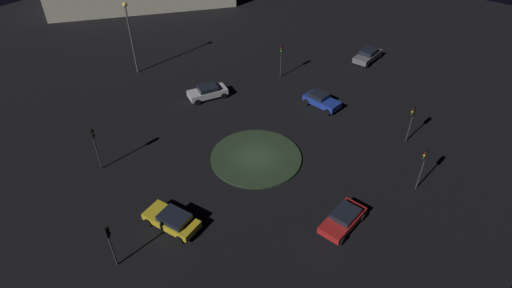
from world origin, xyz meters
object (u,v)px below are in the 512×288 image
at_px(traffic_light_southeast, 412,118).
at_px(car_grey, 368,55).
at_px(car_blue, 321,100).
at_px(car_red, 343,219).
at_px(streetlamp_north, 129,27).
at_px(traffic_light_south, 424,163).
at_px(car_silver, 208,92).
at_px(traffic_light_northwest, 94,141).
at_px(traffic_light_northeast, 281,54).
at_px(car_yellow, 172,220).
at_px(traffic_light_west, 109,238).

bearing_deg(traffic_light_southeast, car_grey, -99.59).
bearing_deg(car_grey, car_blue, 5.15).
relative_size(car_red, streetlamp_north, 0.49).
bearing_deg(traffic_light_south, car_silver, -20.97).
relative_size(car_silver, traffic_light_southeast, 1.20).
distance_m(car_silver, car_grey, 21.59).
xyz_separation_m(traffic_light_northwest, streetlamp_north, (13.47, 11.76, 2.70)).
relative_size(traffic_light_south, traffic_light_northeast, 0.97).
relative_size(car_grey, traffic_light_southeast, 1.21).
distance_m(traffic_light_south, traffic_light_northwest, 27.01).
bearing_deg(car_yellow, car_silver, -61.05).
height_order(car_grey, streetlamp_north, streetlamp_north).
relative_size(car_yellow, streetlamp_north, 0.52).
xyz_separation_m(car_red, traffic_light_northeast, (15.98, 17.19, 2.25)).
xyz_separation_m(traffic_light_northeast, streetlamp_north, (-9.83, 14.42, 2.79)).
bearing_deg(car_red, traffic_light_northwest, -67.32).
relative_size(car_red, traffic_light_northeast, 1.02).
xyz_separation_m(car_red, streetlamp_north, (6.15, 31.61, 5.04)).
distance_m(car_grey, traffic_light_southeast, 17.12).
height_order(car_silver, traffic_light_northwest, traffic_light_northwest).
xyz_separation_m(car_red, traffic_light_northwest, (-7.32, 19.85, 2.34)).
bearing_deg(traffic_light_west, traffic_light_northwest, 61.41).
distance_m(traffic_light_west, streetlamp_north, 28.53).
bearing_deg(traffic_light_south, streetlamp_north, -19.55).
relative_size(car_grey, car_red, 1.10).
bearing_deg(streetlamp_north, traffic_light_west, -131.78).
distance_m(car_grey, traffic_light_west, 39.18).
relative_size(car_silver, car_red, 1.10).
distance_m(car_blue, traffic_light_south, 14.32).
bearing_deg(car_blue, streetlamp_north, -155.33).
distance_m(car_red, traffic_light_west, 16.62).
relative_size(car_grey, traffic_light_south, 1.15).
bearing_deg(traffic_light_south, traffic_light_southeast, -82.34).
bearing_deg(traffic_light_northeast, car_blue, 42.49).
bearing_deg(car_red, car_blue, -140.78).
distance_m(traffic_light_southeast, traffic_light_northeast, 17.09).
bearing_deg(traffic_light_northeast, car_silver, -48.94).
xyz_separation_m(traffic_light_southeast, streetlamp_north, (-6.92, 31.26, 3.00)).
bearing_deg(car_blue, traffic_light_west, -84.73).
xyz_separation_m(car_silver, traffic_light_south, (0.20, -23.56, 2.07)).
bearing_deg(car_silver, traffic_light_northwest, -150.90).
height_order(car_red, streetlamp_north, streetlamp_north).
xyz_separation_m(traffic_light_southeast, traffic_light_west, (-25.82, 10.09, 0.06)).
distance_m(car_silver, traffic_light_southeast, 21.30).
bearing_deg(traffic_light_southeast, streetlamp_north, -35.68).
bearing_deg(car_silver, streetlamp_north, 120.66).
height_order(car_grey, car_blue, car_grey).
bearing_deg(car_blue, traffic_light_northeast, 166.17).
bearing_deg(traffic_light_northwest, streetlamp_north, 86.84).
distance_m(car_red, traffic_light_south, 8.13).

